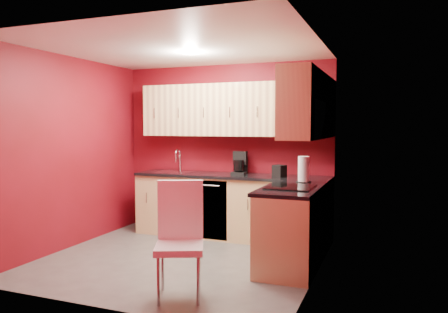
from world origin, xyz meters
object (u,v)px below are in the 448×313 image
Objects in this scene: coffee_maker at (239,163)px; paper_towel at (304,169)px; sink at (175,170)px; napkin_holder at (279,171)px; dining_chair at (179,241)px; microwave at (301,120)px.

paper_towel is at bearing -34.05° from coffee_maker.
sink is 1.62× the size of coffee_maker.
coffee_maker reaches higher than napkin_holder.
coffee_maker is 1.01× the size of paper_towel.
dining_chair is at bearing -89.22° from coffee_maker.
microwave is 2.43m from sink.
sink is at bearing 154.40° from microwave.
napkin_holder is at bearing 56.24° from dining_chair.
coffee_maker is at bearing 150.67° from paper_towel.
microwave reaches higher than sink.
sink is at bearing 95.09° from dining_chair.
napkin_holder is at bearing 132.40° from paper_towel.
microwave is 1.64m from coffee_maker.
microwave reaches higher than coffee_maker.
microwave is 1.89m from dining_chair.
coffee_maker is 0.30× the size of dining_chair.
coffee_maker is at bearing 168.50° from napkin_holder.
paper_towel reaches higher than napkin_holder.
sink is at bearing 165.75° from paper_towel.
paper_towel is at bearing -47.60° from napkin_holder.
sink is 1.64× the size of paper_towel.
microwave is at bearing -63.12° from napkin_holder.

